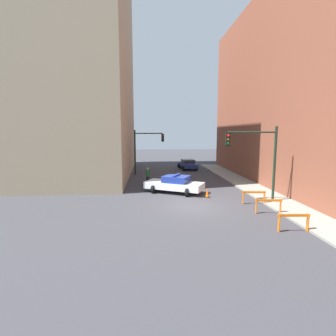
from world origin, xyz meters
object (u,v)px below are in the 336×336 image
Objects in this scene: barrier_back at (254,195)px; pedestrian_crossing at (148,176)px; traffic_light_far at (145,146)px; police_car at (175,184)px; traffic_light_near at (259,152)px; traffic_cone at (207,193)px; barrier_front at (294,220)px; parked_car_near at (188,164)px; barrier_mid at (268,204)px.

pedestrian_crossing is at bearing 135.42° from barrier_back.
police_car is at bearing -75.06° from traffic_light_far.
barrier_back is at bearing -99.19° from police_car.
traffic_light_near is 7.05m from police_car.
pedestrian_crossing is at bearing 138.93° from traffic_light_near.
pedestrian_crossing is 2.53× the size of traffic_cone.
traffic_light_near is 3.26× the size of barrier_back.
barrier_front is 2.44× the size of traffic_cone.
traffic_light_near is 17.58m from parked_car_near.
traffic_light_near is at bearing 84.93° from barrier_front.
barrier_back reaches higher than traffic_cone.
police_car is at bearing 148.49° from traffic_light_near.
barrier_back is 2.43× the size of traffic_cone.
barrier_mid is at bearing -89.46° from parked_car_near.
traffic_light_far reaches higher than traffic_cone.
barrier_back is at bearing -37.37° from traffic_cone.
parked_car_near is at bearing 96.11° from barrier_back.
parked_car_near is 17.76m from barrier_back.
barrier_mid is 5.12m from traffic_cone.
traffic_light_near is at bearing -93.66° from police_car.
barrier_mid is (0.08, 2.91, 0.00)m from barrier_front.
barrier_front is at bearing -67.69° from traffic_light_far.
barrier_back is at bearing -131.76° from traffic_light_near.
police_car reaches higher than barrier_front.
traffic_light_near is at bearing 48.24° from barrier_back.
traffic_cone is at bearing 124.00° from pedestrian_crossing.
barrier_back is at bearing 89.14° from barrier_front.
parked_car_near reaches higher than barrier_back.
barrier_back is at bearing 90.15° from barrier_mid.
barrier_front is at bearing -90.86° from barrier_back.
pedestrian_crossing is at bearing 131.73° from traffic_cone.
barrier_front is at bearing -122.81° from police_car.
police_car is 2.93m from traffic_cone.
barrier_mid is at bearing 120.19° from pedestrian_crossing.
police_car is (2.52, -9.45, -2.67)m from traffic_light_far.
barrier_front is at bearing 112.71° from pedestrian_crossing.
traffic_light_far is 3.13× the size of pedestrian_crossing.
barrier_mid is (-0.41, -2.64, -2.91)m from traffic_light_near.
parked_car_near reaches higher than barrier_mid.
barrier_mid is 1.00× the size of barrier_back.
barrier_mid is at bearing -98.82° from traffic_light_near.
traffic_cone is at bearing -98.15° from parked_car_near.
traffic_light_near reaches higher than barrier_back.
police_car is at bearing 143.38° from traffic_cone.
traffic_light_far reaches higher than barrier_mid.
barrier_front is 1.00× the size of barrier_back.
parked_car_near is at bearing 95.46° from barrier_mid.
barrier_mid is at bearing -89.85° from barrier_back.
parked_car_near is at bearing 37.29° from traffic_light_far.
traffic_cone is (-3.18, 1.65, -3.21)m from traffic_light_near.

